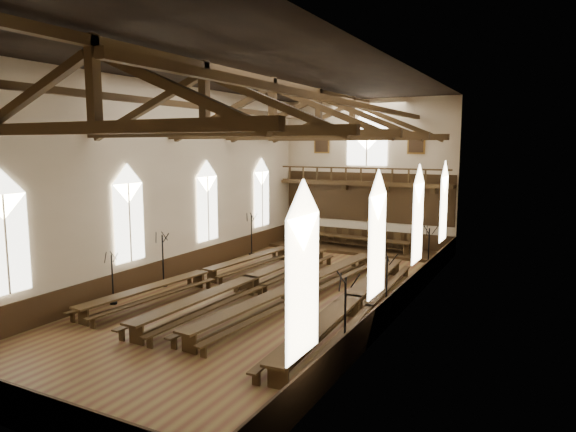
# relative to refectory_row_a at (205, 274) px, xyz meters

# --- Properties ---
(ground) EXTENTS (26.00, 26.00, 0.00)m
(ground) POSITION_rel_refectory_row_a_xyz_m (3.83, 0.07, -0.56)
(ground) COLOR brown
(ground) RESTS_ON ground
(room_walls) EXTENTS (26.00, 26.00, 26.00)m
(room_walls) POSITION_rel_refectory_row_a_xyz_m (3.83, 0.07, 5.90)
(room_walls) COLOR #C8B397
(room_walls) RESTS_ON ground
(wainscot_band) EXTENTS (12.00, 26.00, 1.20)m
(wainscot_band) POSITION_rel_refectory_row_a_xyz_m (3.83, 0.07, 0.04)
(wainscot_band) COLOR black
(wainscot_band) RESTS_ON ground
(side_windows) EXTENTS (11.85, 19.80, 4.50)m
(side_windows) POSITION_rel_refectory_row_a_xyz_m (3.83, 0.07, 3.18)
(side_windows) COLOR white
(side_windows) RESTS_ON room_walls
(end_window) EXTENTS (2.80, 0.12, 3.80)m
(end_window) POSITION_rel_refectory_row_a_xyz_m (3.83, 12.97, 6.67)
(end_window) COLOR white
(end_window) RESTS_ON room_walls
(minstrels_gallery) EXTENTS (11.80, 1.24, 3.70)m
(minstrels_gallery) POSITION_rel_refectory_row_a_xyz_m (3.83, 12.73, 3.35)
(minstrels_gallery) COLOR #321F10
(minstrels_gallery) RESTS_ON room_walls
(portraits) EXTENTS (7.75, 0.09, 1.45)m
(portraits) POSITION_rel_refectory_row_a_xyz_m (3.83, 12.97, 6.54)
(portraits) COLOR brown
(portraits) RESTS_ON room_walls
(roof_trusses) EXTENTS (11.70, 25.70, 2.80)m
(roof_trusses) POSITION_rel_refectory_row_a_xyz_m (3.83, 0.07, 7.66)
(roof_trusses) COLOR #321F10
(roof_trusses) RESTS_ON room_walls
(refectory_row_a) EXTENTS (2.23, 14.64, 0.76)m
(refectory_row_a) POSITION_rel_refectory_row_a_xyz_m (0.00, 0.00, 0.00)
(refectory_row_a) COLOR #321F10
(refectory_row_a) RESTS_ON ground
(refectory_row_b) EXTENTS (1.94, 15.13, 0.82)m
(refectory_row_b) POSITION_rel_refectory_row_a_xyz_m (2.78, -0.22, 0.04)
(refectory_row_b) COLOR #321F10
(refectory_row_b) RESTS_ON ground
(refectory_row_c) EXTENTS (2.27, 15.06, 0.81)m
(refectory_row_c) POSITION_rel_refectory_row_a_xyz_m (5.27, -0.05, 0.03)
(refectory_row_c) COLOR #321F10
(refectory_row_c) RESTS_ON ground
(refectory_row_d) EXTENTS (2.08, 15.14, 0.82)m
(refectory_row_d) POSITION_rel_refectory_row_a_xyz_m (8.12, -0.88, 0.04)
(refectory_row_d) COLOR #321F10
(refectory_row_d) RESTS_ON ground
(dais) EXTENTS (11.40, 2.84, 0.19)m
(dais) POSITION_rel_refectory_row_a_xyz_m (3.52, 11.47, -0.46)
(dais) COLOR black
(dais) RESTS_ON ground
(high_table) EXTENTS (7.94, 1.64, 0.74)m
(high_table) POSITION_rel_refectory_row_a_xyz_m (3.52, 11.47, 0.26)
(high_table) COLOR #321F10
(high_table) RESTS_ON dais
(high_chairs) EXTENTS (7.70, 0.51, 1.10)m
(high_chairs) POSITION_rel_refectory_row_a_xyz_m (3.52, 12.25, 0.23)
(high_chairs) COLOR #321F10
(high_chairs) RESTS_ON dais
(candelabrum_left_near) EXTENTS (0.63, 0.72, 2.34)m
(candelabrum_left_near) POSITION_rel_refectory_row_a_xyz_m (-1.72, -4.40, 0.15)
(candelabrum_left_near) COLOR black
(candelabrum_left_near) RESTS_ON ground
(candelabrum_left_mid) EXTENTS (0.79, 0.82, 2.73)m
(candelabrum_left_mid) POSITION_rel_refectory_row_a_xyz_m (-1.72, -1.13, 0.27)
(candelabrum_left_mid) COLOR black
(candelabrum_left_mid) RESTS_ON ground
(candelabrum_left_far) EXTENTS (0.77, 0.82, 2.70)m
(candelabrum_left_far) POSITION_rel_refectory_row_a_xyz_m (-1.72, 7.17, 0.26)
(candelabrum_left_far) COLOR black
(candelabrum_left_far) RESTS_ON ground
(candelabrum_right_near) EXTENTS (0.85, 0.84, 2.86)m
(candelabrum_right_near) POSITION_rel_refectory_row_a_xyz_m (9.38, -5.03, 0.31)
(candelabrum_right_near) COLOR black
(candelabrum_right_near) RESTS_ON ground
(candelabrum_right_mid) EXTENTS (0.78, 0.80, 2.66)m
(candelabrum_right_mid) POSITION_rel_refectory_row_a_xyz_m (9.38, -0.43, 0.25)
(candelabrum_right_mid) COLOR black
(candelabrum_right_mid) RESTS_ON ground
(candelabrum_right_far) EXTENTS (0.80, 0.79, 2.70)m
(candelabrum_right_far) POSITION_rel_refectory_row_a_xyz_m (9.38, 7.24, 0.26)
(candelabrum_right_far) COLOR black
(candelabrum_right_far) RESTS_ON ground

